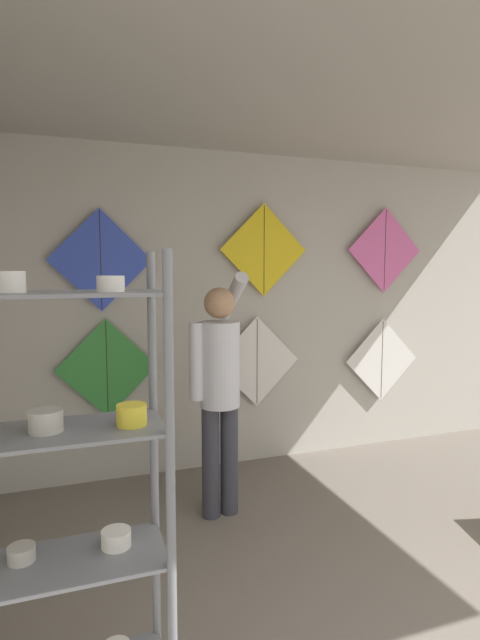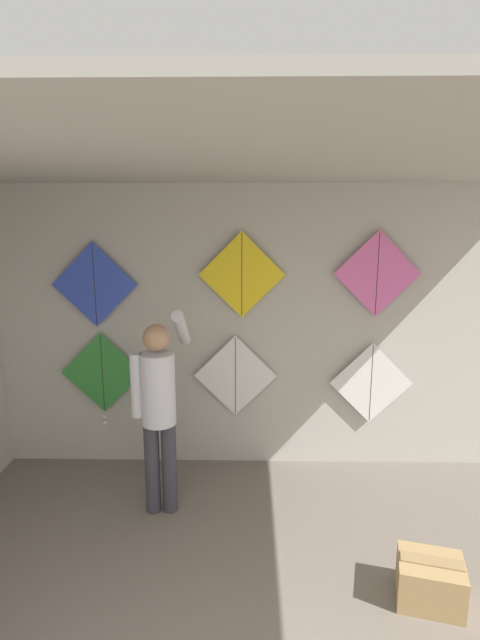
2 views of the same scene
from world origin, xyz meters
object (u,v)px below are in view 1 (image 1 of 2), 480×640
(kite_0, at_px, (107,370))
(kite_2, at_px, (382,360))
(kite_5, at_px, (385,250))
(shelf_rack, at_px, (15,511))
(shopkeeper, at_px, (219,380))
(kite_4, at_px, (264,250))
(kite_1, at_px, (257,361))
(kite_3, at_px, (101,260))

(kite_0, height_order, kite_2, kite_0)
(kite_0, relative_size, kite_5, 1.17)
(shelf_rack, relative_size, shopkeeper, 1.04)
(kite_4, height_order, kite_5, kite_5)
(shelf_rack, distance_m, shopkeeper, 2.10)
(shelf_rack, distance_m, kite_2, 4.06)
(shelf_rack, height_order, kite_2, shelf_rack)
(kite_4, bearing_deg, shelf_rack, -126.23)
(kite_0, height_order, kite_1, kite_0)
(kite_1, relative_size, kite_3, 1.00)
(shopkeeper, relative_size, kite_3, 2.14)
(shopkeeper, bearing_deg, kite_3, 127.44)
(kite_1, relative_size, kite_2, 1.00)
(shopkeeper, xyz_separation_m, kite_1, (0.62, 0.82, -0.05))
(shopkeeper, relative_size, kite_1, 2.14)
(shopkeeper, bearing_deg, shelf_rack, -128.88)
(shopkeeper, xyz_separation_m, kite_2, (1.96, 0.82, -0.12))
(kite_1, bearing_deg, shelf_rack, -125.30)
(shopkeeper, height_order, kite_1, shopkeeper)
(kite_0, bearing_deg, kite_4, 0.01)
(kite_1, bearing_deg, kite_3, 180.00)
(shelf_rack, relative_size, kite_4, 2.23)
(kite_1, relative_size, kite_5, 1.00)
(shelf_rack, height_order, kite_4, kite_4)
(kite_2, height_order, kite_5, kite_5)
(kite_3, bearing_deg, kite_0, -0.73)
(kite_3, bearing_deg, kite_1, 0.00)
(shelf_rack, bearing_deg, kite_4, 53.77)
(shopkeeper, bearing_deg, kite_0, 126.45)
(shopkeeper, xyz_separation_m, kite_4, (0.68, 0.82, 0.96))
(kite_3, distance_m, kite_5, 2.70)
(kite_5, bearing_deg, kite_4, 180.00)
(shelf_rack, height_order, kite_0, shelf_rack)
(kite_3, height_order, kite_4, kite_4)
(kite_2, xyz_separation_m, kite_5, (-0.00, 0.00, 1.09))
(kite_0, distance_m, kite_5, 2.85)
(kite_2, height_order, kite_3, kite_3)
(kite_4, bearing_deg, shopkeeper, -129.50)
(kite_3, xyz_separation_m, kite_4, (1.41, 0.00, 0.10))
(kite_0, distance_m, kite_3, 0.90)
(kite_4, relative_size, kite_5, 1.00)
(kite_0, relative_size, kite_1, 1.17)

